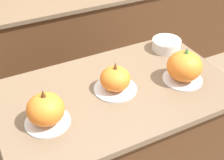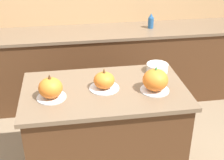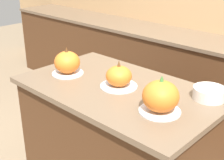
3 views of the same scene
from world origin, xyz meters
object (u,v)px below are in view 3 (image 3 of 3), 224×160
pumpkin_cake_left (67,63)px  mixing_bowl (209,93)px  pumpkin_cake_center (119,77)px  pumpkin_cake_right (161,97)px

pumpkin_cake_left → mixing_bowl: bearing=19.0°
pumpkin_cake_left → mixing_bowl: (0.92, 0.32, -0.04)m
pumpkin_cake_left → pumpkin_cake_center: size_ratio=0.93×
pumpkin_cake_left → pumpkin_cake_center: (0.42, 0.08, -0.01)m
pumpkin_cake_right → mixing_bowl: size_ratio=1.21×
pumpkin_cake_right → mixing_bowl: pumpkin_cake_right is taller
pumpkin_cake_center → mixing_bowl: (0.50, 0.23, -0.03)m
pumpkin_cake_left → pumpkin_cake_right: 0.80m
pumpkin_cake_center → mixing_bowl: size_ratio=1.27×
pumpkin_cake_center → pumpkin_cake_left: bearing=-168.7°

